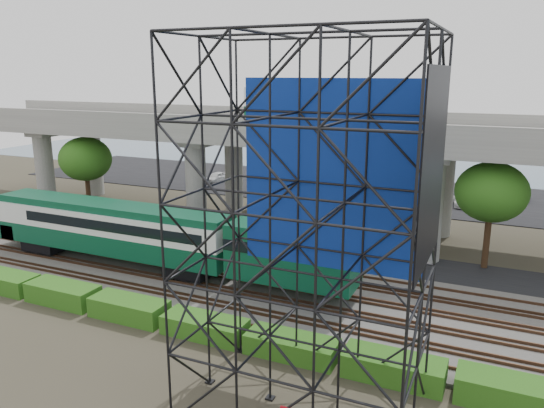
% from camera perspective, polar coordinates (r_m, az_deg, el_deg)
% --- Properties ---
extents(ground, '(140.00, 140.00, 0.00)m').
position_cam_1_polar(ground, '(33.13, -4.79, -10.38)').
color(ground, '#474233').
rests_on(ground, ground).
extents(ballast_bed, '(90.00, 12.00, 0.20)m').
position_cam_1_polar(ballast_bed, '(34.69, -3.17, -9.01)').
color(ballast_bed, slate).
rests_on(ballast_bed, ground).
extents(service_road, '(90.00, 5.00, 0.08)m').
position_cam_1_polar(service_road, '(41.93, 2.20, -4.94)').
color(service_road, black).
rests_on(service_road, ground).
extents(parking_lot, '(90.00, 18.00, 0.08)m').
position_cam_1_polar(parking_lot, '(63.55, 10.23, 1.42)').
color(parking_lot, black).
rests_on(parking_lot, ground).
extents(harbor_water, '(140.00, 40.00, 0.03)m').
position_cam_1_polar(harbor_water, '(84.70, 13.94, 4.34)').
color(harbor_water, '#496878').
rests_on(harbor_water, ground).
extents(rail_tracks, '(90.00, 9.52, 0.16)m').
position_cam_1_polar(rail_tracks, '(34.62, -3.18, -8.73)').
color(rail_tracks, '#472D1E').
rests_on(rail_tracks, ballast_bed).
extents(commuter_train, '(29.30, 3.06, 4.30)m').
position_cam_1_polar(commuter_train, '(38.17, -14.53, -2.84)').
color(commuter_train, black).
rests_on(commuter_train, rail_tracks).
extents(overpass, '(80.00, 12.00, 12.40)m').
position_cam_1_polar(overpass, '(45.14, 4.93, 7.04)').
color(overpass, '#9E9B93').
rests_on(overpass, ground).
extents(scaffold_tower, '(9.36, 6.36, 15.00)m').
position_cam_1_polar(scaffold_tower, '(20.48, 3.66, -3.59)').
color(scaffold_tower, black).
rests_on(scaffold_tower, ground).
extents(hedge_strip, '(34.60, 1.80, 1.20)m').
position_cam_1_polar(hedge_strip, '(29.09, -7.24, -12.86)').
color(hedge_strip, '#285413').
rests_on(hedge_strip, ground).
extents(trees, '(40.94, 16.94, 7.69)m').
position_cam_1_polar(trees, '(47.41, -0.38, 4.20)').
color(trees, '#382314').
rests_on(trees, ground).
extents(suv, '(5.05, 3.47, 1.28)m').
position_cam_1_polar(suv, '(46.47, -9.71, -2.35)').
color(suv, black).
rests_on(suv, service_road).
extents(parked_cars, '(37.05, 9.34, 1.32)m').
position_cam_1_polar(parked_cars, '(62.88, 9.98, 1.89)').
color(parked_cars, silver).
rests_on(parked_cars, parking_lot).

